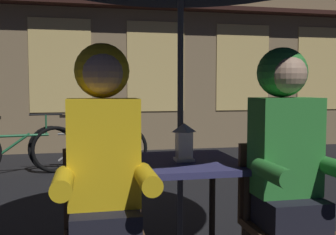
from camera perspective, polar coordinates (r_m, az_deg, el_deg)
The scene contains 8 objects.
cafe_table at distance 2.43m, azimuth 1.79°, elevation -8.60°, with size 0.72×0.72×0.74m.
lantern at distance 2.38m, azimuth 2.34°, elevation -3.43°, with size 0.11×0.11×0.23m.
chair_left at distance 2.06m, azimuth -9.28°, elevation -15.39°, with size 0.40×0.40×0.87m.
chair_right at distance 2.30m, azimuth 16.09°, elevation -13.35°, with size 0.40×0.40×0.87m.
person_left_hooded at distance 1.91m, azimuth -9.33°, elevation -5.81°, with size 0.45×0.56×1.40m.
person_right_hooded at distance 2.17m, azimuth 16.98°, elevation -4.73°, with size 0.45×0.56×1.40m.
bicycle_second at distance 5.70m, azimuth -21.20°, elevation -4.47°, with size 1.67×0.29×0.84m.
bicycle_third at distance 5.69m, azimuth -11.57°, elevation -4.29°, with size 1.67×0.25×0.84m.
Camera 1 is at (-0.56, -2.30, 1.18)m, focal length 41.87 mm.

